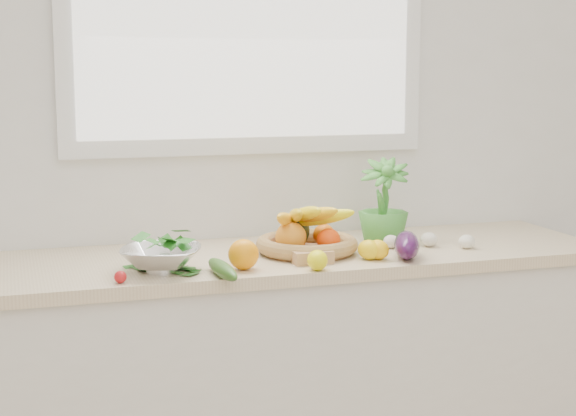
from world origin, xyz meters
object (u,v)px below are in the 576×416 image
object	(u,v)px
apple	(293,239)
fruit_basket	(306,238)
colander_with_spinach	(161,252)
potted_herb	(383,203)
cucumber	(222,269)
eggplant	(407,245)

from	to	relation	value
apple	fruit_basket	bearing A→B (deg)	-30.72
apple	colander_with_spinach	size ratio (longest dim) A/B	0.29
apple	fruit_basket	distance (m)	0.05
apple	potted_herb	xyz separation A→B (m)	(0.36, 0.08, 0.09)
apple	cucumber	bearing A→B (deg)	-138.72
fruit_basket	colander_with_spinach	bearing A→B (deg)	-165.84
apple	colander_with_spinach	distance (m)	0.48
potted_herb	eggplant	bearing A→B (deg)	-97.72
eggplant	fruit_basket	xyz separation A→B (m)	(-0.28, 0.17, 0.01)
cucumber	fruit_basket	xyz separation A→B (m)	(0.34, 0.24, 0.03)
potted_herb	colander_with_spinach	distance (m)	0.85
apple	potted_herb	distance (m)	0.38
fruit_basket	cucumber	bearing A→B (deg)	-144.61
eggplant	colander_with_spinach	bearing A→B (deg)	176.92
potted_herb	fruit_basket	size ratio (longest dim) A/B	0.82
apple	colander_with_spinach	xyz separation A→B (m)	(-0.46, -0.15, 0.02)
eggplant	cucumber	distance (m)	0.62
apple	cucumber	xyz separation A→B (m)	(-0.30, -0.26, -0.02)
cucumber	apple	bearing A→B (deg)	41.28
eggplant	potted_herb	size ratio (longest dim) A/B	0.69
apple	eggplant	size ratio (longest dim) A/B	0.41
colander_with_spinach	cucumber	bearing A→B (deg)	-35.91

